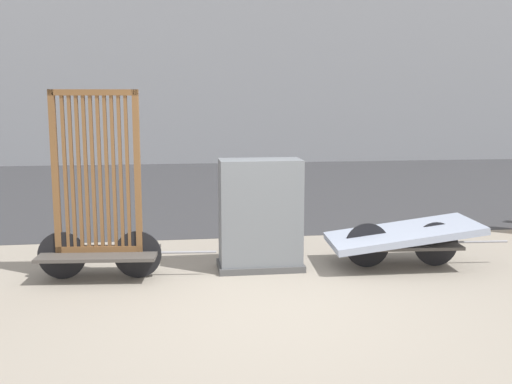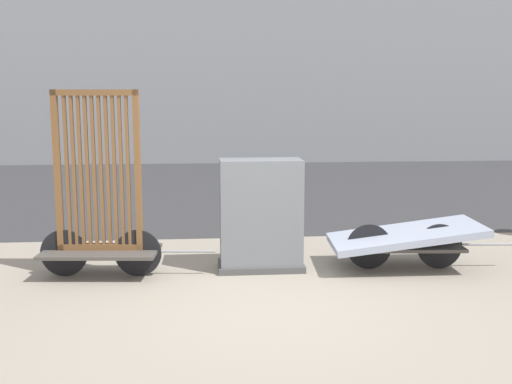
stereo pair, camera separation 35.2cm
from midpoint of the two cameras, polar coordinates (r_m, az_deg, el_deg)
ground_plane at (r=6.26m, az=2.71°, el=-11.03°), size 60.00×60.00×0.00m
road_strip at (r=14.60m, az=-1.80°, el=0.50°), size 56.00×10.85×0.01m
bike_cart_with_bedframe at (r=7.35m, az=-13.34°, el=-1.91°), size 2.11×0.82×2.24m
bike_cart_with_mattress at (r=7.83m, az=15.26°, el=-4.26°), size 2.34×1.12×0.60m
utility_cabinet at (r=7.48m, az=1.81°, el=-2.50°), size 1.07×0.56×1.39m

